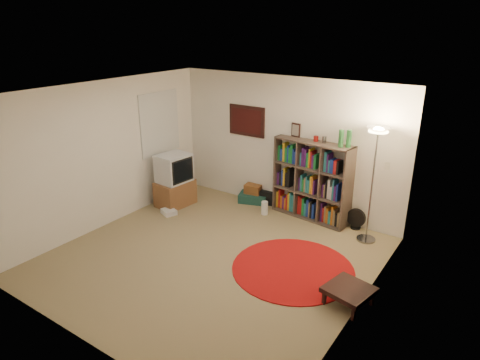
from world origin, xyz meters
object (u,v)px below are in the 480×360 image
object	(u,v)px
bookshelf	(311,181)
floor_lamp	(376,148)
side_table	(349,291)
suitcase	(254,198)
floor_fan	(356,219)
tv_stand	(175,181)

from	to	relation	value
bookshelf	floor_lamp	distance (m)	1.50
side_table	suitcase	bearing A→B (deg)	142.79
floor_lamp	floor_fan	distance (m)	1.45
suitcase	side_table	xyz separation A→B (m)	(2.76, -2.10, 0.12)
floor_fan	tv_stand	distance (m)	3.44
bookshelf	side_table	world-z (taller)	bookshelf
tv_stand	bookshelf	bearing A→B (deg)	27.90
bookshelf	tv_stand	world-z (taller)	bookshelf
bookshelf	side_table	distance (m)	2.67
suitcase	side_table	size ratio (longest dim) A/B	1.00
bookshelf	floor_fan	xyz separation A→B (m)	(0.88, -0.02, -0.51)
floor_lamp	tv_stand	world-z (taller)	floor_lamp
floor_lamp	floor_fan	world-z (taller)	floor_lamp
bookshelf	side_table	bearing A→B (deg)	-46.95
bookshelf	suitcase	xyz separation A→B (m)	(-1.21, -0.02, -0.61)
bookshelf	suitcase	distance (m)	1.36
tv_stand	side_table	bearing A→B (deg)	-10.42
bookshelf	side_table	size ratio (longest dim) A/B	2.70
floor_lamp	tv_stand	xyz separation A→B (m)	(-3.57, -0.68, -1.08)
floor_fan	floor_lamp	bearing A→B (deg)	-43.02
side_table	floor_lamp	bearing A→B (deg)	101.81
floor_lamp	suitcase	distance (m)	2.83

